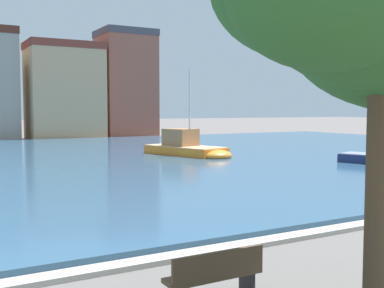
% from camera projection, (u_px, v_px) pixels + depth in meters
% --- Properties ---
extents(harbor_water, '(79.32, 40.51, 0.26)m').
position_uv_depth(harbor_water, '(49.00, 161.00, 29.29)').
color(harbor_water, '#2D5170').
rests_on(harbor_water, ground).
extents(quay_edge_coping, '(79.32, 0.50, 0.12)m').
position_uv_depth(quay_edge_coping, '(243.00, 245.00, 11.46)').
color(quay_edge_coping, '#ADA89E').
rests_on(quay_edge_coping, ground).
extents(sailboat_orange, '(4.05, 7.03, 6.04)m').
position_uv_depth(sailboat_orange, '(189.00, 149.00, 31.85)').
color(sailboat_orange, orange).
rests_on(sailboat_orange, ground).
extents(park_bench, '(1.80, 0.44, 0.92)m').
position_uv_depth(park_bench, '(215.00, 274.00, 8.21)').
color(park_bench, brown).
rests_on(park_bench, ground).
extents(townhouse_wide_warehouse, '(8.14, 5.89, 10.72)m').
position_uv_depth(townhouse_wide_warehouse, '(65.00, 91.00, 53.37)').
color(townhouse_wide_warehouse, tan).
rests_on(townhouse_wide_warehouse, ground).
extents(townhouse_corner_house, '(6.43, 6.15, 12.92)m').
position_uv_depth(townhouse_corner_house, '(126.00, 84.00, 58.48)').
color(townhouse_corner_house, '#8E5142').
rests_on(townhouse_corner_house, ground).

